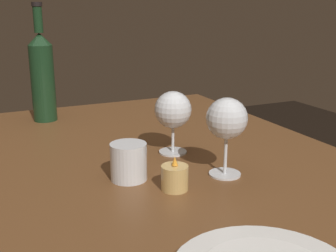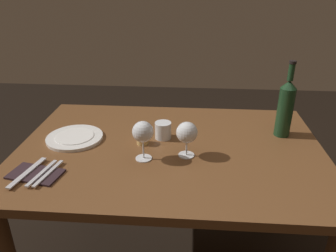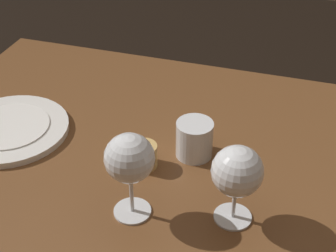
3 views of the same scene
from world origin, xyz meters
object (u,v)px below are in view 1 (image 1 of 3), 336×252
(wine_glass_left, at_px, (173,111))
(wine_bottle, at_px, (42,75))
(water_tumbler, at_px, (129,164))
(votive_candle, at_px, (175,178))
(wine_glass_right, at_px, (227,120))

(wine_glass_left, distance_m, wine_bottle, 0.49)
(water_tumbler, bearing_deg, wine_bottle, -172.39)
(water_tumbler, distance_m, votive_candle, 0.10)
(wine_glass_left, xyz_separation_m, wine_bottle, (-0.43, -0.22, 0.04))
(water_tumbler, bearing_deg, wine_glass_left, 125.97)
(wine_bottle, height_order, water_tumbler, wine_bottle)
(wine_glass_left, distance_m, water_tumbler, 0.20)
(wine_glass_right, height_order, wine_bottle, wine_bottle)
(wine_glass_left, height_order, water_tumbler, wine_glass_left)
(wine_glass_left, relative_size, wine_bottle, 0.43)
(water_tumbler, xyz_separation_m, votive_candle, (0.08, 0.06, -0.01))
(wine_glass_right, height_order, votive_candle, wine_glass_right)
(wine_glass_left, bearing_deg, wine_glass_right, 12.72)
(wine_glass_right, distance_m, water_tumbler, 0.21)
(wine_glass_right, bearing_deg, votive_candle, -79.88)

